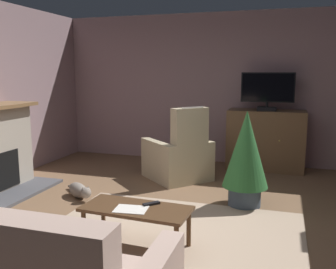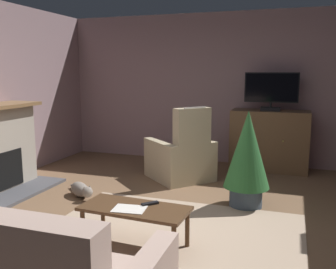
# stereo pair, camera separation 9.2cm
# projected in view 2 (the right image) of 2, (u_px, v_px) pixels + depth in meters

# --- Properties ---
(ground_plane) EXTENTS (6.57, 7.15, 0.04)m
(ground_plane) POSITION_uv_depth(u_px,v_px,m) (166.00, 235.00, 3.91)
(ground_plane) COLOR brown
(wall_back) EXTENTS (6.57, 0.10, 2.71)m
(wall_back) POSITION_uv_depth(u_px,v_px,m) (225.00, 89.00, 6.79)
(wall_back) COLOR gray
(wall_back) RESTS_ON ground_plane
(rug_central) EXTENTS (2.64, 2.17, 0.01)m
(rug_central) POSITION_uv_depth(u_px,v_px,m) (168.00, 239.00, 3.76)
(rug_central) COLOR tan
(rug_central) RESTS_ON ground_plane
(tv_cabinet) EXTENTS (1.28, 0.57, 1.02)m
(tv_cabinet) POSITION_uv_depth(u_px,v_px,m) (269.00, 142.00, 6.34)
(tv_cabinet) COLOR #4A3523
(tv_cabinet) RESTS_ON ground_plane
(television) EXTENTS (0.87, 0.20, 0.63)m
(television) POSITION_uv_depth(u_px,v_px,m) (271.00, 90.00, 6.15)
(television) COLOR black
(television) RESTS_ON tv_cabinet
(coffee_table) EXTENTS (1.06, 0.52, 0.40)m
(coffee_table) POSITION_uv_depth(u_px,v_px,m) (135.00, 212.00, 3.54)
(coffee_table) COLOR #4C331E
(coffee_table) RESTS_ON ground_plane
(tv_remote) EXTENTS (0.15, 0.16, 0.02)m
(tv_remote) POSITION_uv_depth(u_px,v_px,m) (150.00, 204.00, 3.59)
(tv_remote) COLOR black
(tv_remote) RESTS_ON coffee_table
(folded_newspaper) EXTENTS (0.32, 0.25, 0.01)m
(folded_newspaper) POSITION_uv_depth(u_px,v_px,m) (129.00, 209.00, 3.47)
(folded_newspaper) COLOR silver
(folded_newspaper) RESTS_ON coffee_table
(armchair_facing_sofa) EXTENTS (1.20, 1.20, 1.17)m
(armchair_facing_sofa) POSITION_uv_depth(u_px,v_px,m) (182.00, 158.00, 5.80)
(armchair_facing_sofa) COLOR tan
(armchair_facing_sofa) RESTS_ON ground_plane
(potted_plant_small_fern_corner) EXTENTS (0.57, 0.57, 1.21)m
(potted_plant_small_fern_corner) POSITION_uv_depth(u_px,v_px,m) (247.00, 155.00, 4.57)
(potted_plant_small_fern_corner) COLOR #3D4C5B
(potted_plant_small_fern_corner) RESTS_ON ground_plane
(cat) EXTENTS (0.60, 0.51, 0.21)m
(cat) POSITION_uv_depth(u_px,v_px,m) (81.00, 190.00, 5.01)
(cat) COLOR gray
(cat) RESTS_ON ground_plane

